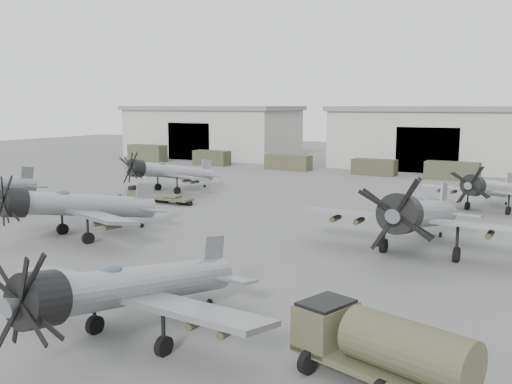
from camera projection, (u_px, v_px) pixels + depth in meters
ground at (162, 293)px, 27.04m from camera, size 220.00×220.00×0.00m
hangar_left at (212, 131)px, 98.17m from camera, size 29.00×14.80×8.70m
hangar_center at (438, 137)px, 79.94m from camera, size 29.00×14.80×8.70m
support_truck_0 at (147, 153)px, 90.41m from camera, size 6.38×2.20×2.63m
support_truck_1 at (212, 158)px, 84.58m from camera, size 5.48×2.20×2.17m
support_truck_2 at (288, 162)px, 78.54m from camera, size 6.41×2.20×2.07m
support_truck_3 at (374, 167)px, 72.69m from camera, size 5.54×2.20×2.01m
support_truck_4 at (452, 171)px, 68.08m from camera, size 6.27×2.20×2.14m
aircraft_near_1 at (123, 289)px, 20.82m from camera, size 11.97×10.77×4.77m
aircraft_mid_1 at (72, 206)px, 37.57m from camera, size 12.43×11.19×4.98m
aircraft_mid_2 at (420, 214)px, 32.95m from camera, size 13.98×12.58×5.62m
aircraft_far_0 at (166, 172)px, 58.21m from camera, size 11.58×10.43×4.65m
aircraft_far_1 at (488, 188)px, 47.12m from camera, size 11.21×10.09×4.45m
fuel_tanker at (383, 345)px, 17.80m from camera, size 6.54×3.77×2.40m
tug_trailer at (151, 196)px, 52.53m from camera, size 6.82×1.49×1.37m
ground_crew at (121, 204)px, 46.92m from camera, size 0.46×0.63×1.60m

